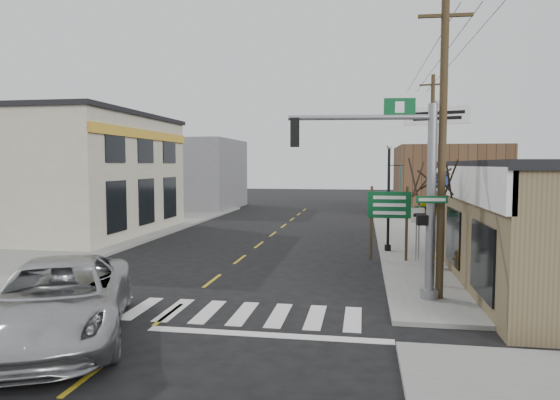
% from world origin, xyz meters
% --- Properties ---
extents(ground, '(140.00, 140.00, 0.00)m').
position_xyz_m(ground, '(0.00, 0.00, 0.00)').
color(ground, black).
rests_on(ground, ground).
extents(sidewalk_right, '(6.00, 38.00, 0.13)m').
position_xyz_m(sidewalk_right, '(9.00, 13.00, 0.07)').
color(sidewalk_right, slate).
rests_on(sidewalk_right, ground).
extents(sidewalk_left, '(6.00, 38.00, 0.13)m').
position_xyz_m(sidewalk_left, '(-9.00, 13.00, 0.07)').
color(sidewalk_left, slate).
rests_on(sidewalk_left, ground).
extents(center_line, '(0.12, 56.00, 0.01)m').
position_xyz_m(center_line, '(0.00, 8.00, 0.01)').
color(center_line, gold).
rests_on(center_line, ground).
extents(crosswalk, '(11.00, 2.20, 0.01)m').
position_xyz_m(crosswalk, '(0.00, 0.40, 0.01)').
color(crosswalk, silver).
rests_on(crosswalk, ground).
extents(left_building, '(12.00, 12.00, 6.80)m').
position_xyz_m(left_building, '(-13.00, 14.00, 3.40)').
color(left_building, beige).
rests_on(left_building, ground).
extents(bldg_distant_right, '(8.00, 10.00, 5.60)m').
position_xyz_m(bldg_distant_right, '(12.00, 30.00, 2.80)').
color(bldg_distant_right, brown).
rests_on(bldg_distant_right, ground).
extents(bldg_distant_left, '(9.00, 10.00, 6.40)m').
position_xyz_m(bldg_distant_left, '(-11.00, 32.00, 3.20)').
color(bldg_distant_left, slate).
rests_on(bldg_distant_left, ground).
extents(suv, '(5.38, 7.24, 1.83)m').
position_xyz_m(suv, '(-1.84, -2.20, 0.91)').
color(suv, '#A7A9AC').
rests_on(suv, ground).
extents(traffic_signal_pole, '(4.66, 0.37, 5.90)m').
position_xyz_m(traffic_signal_pole, '(6.50, 2.38, 3.65)').
color(traffic_signal_pole, gray).
rests_on(traffic_signal_pole, sidewalk_right).
extents(guide_sign, '(1.76, 0.14, 3.08)m').
position_xyz_m(guide_sign, '(6.30, 8.26, 2.10)').
color(guide_sign, '#44351F').
rests_on(guide_sign, sidewalk_right).
extents(fire_hydrant, '(0.24, 0.24, 0.77)m').
position_xyz_m(fire_hydrant, '(8.09, 6.72, 0.55)').
color(fire_hydrant, '#C08718').
rests_on(fire_hydrant, sidewalk_right).
extents(ped_crossing_sign, '(1.00, 0.07, 2.57)m').
position_xyz_m(ped_crossing_sign, '(8.20, 10.65, 1.90)').
color(ped_crossing_sign, gray).
rests_on(ped_crossing_sign, sidewalk_right).
extents(lamp_post, '(0.64, 0.50, 4.93)m').
position_xyz_m(lamp_post, '(6.44, 10.58, 3.00)').
color(lamp_post, black).
rests_on(lamp_post, sidewalk_right).
extents(dance_center_sign, '(3.44, 0.22, 7.32)m').
position_xyz_m(dance_center_sign, '(9.00, 14.74, 5.59)').
color(dance_center_sign, gray).
rests_on(dance_center_sign, sidewalk_right).
extents(bare_tree, '(2.43, 2.43, 4.87)m').
position_xyz_m(bare_tree, '(7.50, 4.24, 3.96)').
color(bare_tree, black).
rests_on(bare_tree, sidewalk_right).
extents(shrub_front, '(1.22, 1.22, 0.92)m').
position_xyz_m(shrub_front, '(9.83, 1.34, 0.59)').
color(shrub_front, '#163E17').
rests_on(shrub_front, sidewalk_right).
extents(shrub_back, '(1.20, 1.20, 0.90)m').
position_xyz_m(shrub_back, '(11.00, 6.72, 0.58)').
color(shrub_back, black).
rests_on(shrub_back, sidewalk_right).
extents(utility_pole_near, '(1.53, 0.23, 8.82)m').
position_xyz_m(utility_pole_near, '(7.50, 2.48, 4.65)').
color(utility_pole_near, '#3F3019').
rests_on(utility_pole_near, sidewalk_right).
extents(utility_pole_far, '(1.67, 0.25, 9.63)m').
position_xyz_m(utility_pole_far, '(9.50, 20.25, 5.07)').
color(utility_pole_far, '#3C3019').
rests_on(utility_pole_far, sidewalk_right).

